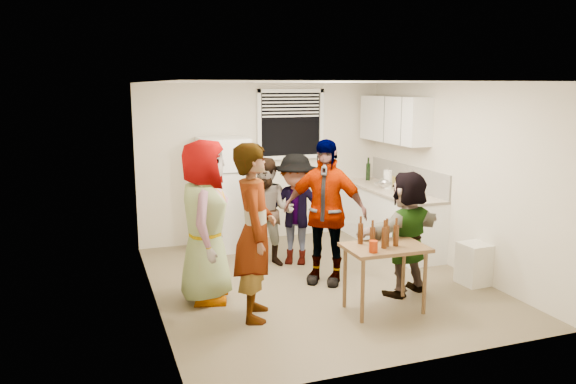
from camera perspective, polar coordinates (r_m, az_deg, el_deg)
name	(u,v)px	position (r m, az deg, el deg)	size (l,w,h in m)	color
room	(316,282)	(7.24, 2.90, -9.13)	(4.00, 4.50, 2.50)	beige
window	(291,124)	(9.05, 0.28, 6.89)	(1.12, 0.10, 1.06)	white
refrigerator	(224,194)	(8.53, -6.57, -0.20)	(0.70, 0.70, 1.70)	white
counter_lower	(390,219)	(8.83, 10.30, -2.71)	(0.60, 2.20, 0.86)	white
countertop	(391,190)	(8.74, 10.40, 0.16)	(0.64, 2.22, 0.04)	beige
backsplash	(407,177)	(8.85, 12.04, 1.55)	(0.03, 2.20, 0.36)	beige
upper_cabinets	(394,119)	(8.85, 10.72, 7.27)	(0.34, 1.60, 0.70)	white
kettle	(385,188)	(8.79, 9.83, 0.37)	(0.24, 0.20, 0.20)	silver
paper_towel	(387,188)	(8.79, 10.06, 0.36)	(0.13, 0.13, 0.28)	white
wine_bottle	(368,180)	(9.49, 8.11, 1.19)	(0.07, 0.07, 0.28)	black
beer_bottle_counter	(408,197)	(8.14, 12.07, -0.54)	(0.06, 0.06, 0.25)	#47230C
blue_cup	(399,198)	(8.06, 11.18, -0.61)	(0.08, 0.08, 0.11)	#033FCA
picture_frame	(395,181)	(9.04, 10.85, 1.10)	(0.02, 0.18, 0.15)	#CCB653
trash_bin	(475,265)	(7.48, 18.45, -7.01)	(0.36, 0.36, 0.52)	white
serving_table	(383,310)	(6.47, 9.64, -11.75)	(0.88, 0.59, 0.74)	brown
beer_bottle_table	(372,248)	(6.13, 8.53, -5.64)	(0.06, 0.06, 0.23)	#47230C
red_cup	(373,252)	(5.97, 8.65, -6.07)	(0.09, 0.09, 0.12)	#982604
guest_grey	(207,299)	(6.75, -8.23, -10.73)	(0.92, 1.87, 0.60)	gray
guest_stripe	(256,316)	(6.24, -3.30, -12.50)	(0.69, 1.89, 0.45)	#141933
guest_back_left	(269,265)	(7.90, -1.98, -7.40)	(0.73, 1.50, 0.57)	brown
guest_back_right	(295,263)	(7.97, 0.76, -7.24)	(1.00, 1.55, 0.57)	#414247
guest_black	(324,281)	(7.27, 3.66, -9.05)	(1.07, 1.82, 0.45)	black
guest_orange	(405,293)	(7.02, 11.76, -9.99)	(1.38, 1.49, 0.44)	#C15C3B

